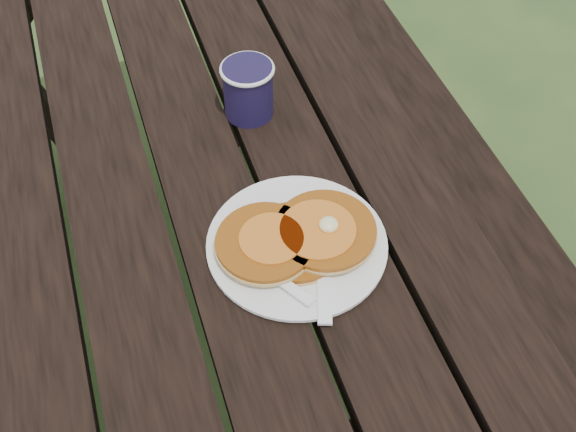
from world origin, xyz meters
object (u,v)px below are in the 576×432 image
object	(u,v)px
plate	(297,245)
coffee_cup	(248,87)
picnic_table	(204,251)
pancake_stack	(297,237)

from	to	relation	value
plate	coffee_cup	distance (m)	0.31
picnic_table	pancake_stack	size ratio (longest dim) A/B	7.51
pancake_stack	coffee_cup	bearing A→B (deg)	87.02
plate	pancake_stack	xyz separation A→B (m)	(0.00, -0.00, 0.02)
picnic_table	coffee_cup	bearing A→B (deg)	-9.20
plate	pancake_stack	bearing A→B (deg)	-80.49
picnic_table	plate	size ratio (longest dim) A/B	6.85
plate	picnic_table	bearing A→B (deg)	106.35
pancake_stack	coffee_cup	xyz separation A→B (m)	(0.02, 0.31, 0.03)
picnic_table	plate	distance (m)	0.52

